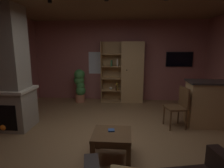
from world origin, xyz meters
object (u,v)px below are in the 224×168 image
Objects in this scene: coffee_table at (112,138)px; dining_chair at (179,105)px; wall_mounted_tv at (179,59)px; bookshelf_cabinet at (129,73)px; stone_fireplace at (8,76)px; table_book_0 at (111,130)px; potted_floor_plant at (80,84)px; kitchen_bar_counter at (217,104)px.

dining_chair is at bearing 43.34° from coffee_table.
bookshelf_cabinet is at bearing -172.54° from wall_mounted_tv.
table_book_0 is (2.33, -0.92, -0.75)m from stone_fireplace.
bookshelf_cabinet is 2.32× the size of wall_mounted_tv.
table_book_0 is at bearing -66.73° from potted_floor_plant.
kitchen_bar_counter is at bearing -79.32° from wall_mounted_tv.
bookshelf_cabinet is at bearing 137.99° from kitchen_bar_counter.
stone_fireplace is at bearing -174.94° from dining_chair.
table_book_0 is 0.12× the size of wall_mounted_tv.
potted_floor_plant is at bearing -173.54° from bookshelf_cabinet.
wall_mounted_tv reaches higher than potted_floor_plant.
kitchen_bar_counter reaches higher than dining_chair.
kitchen_bar_counter is 1.26× the size of potted_floor_plant.
bookshelf_cabinet is 2.13× the size of dining_chair.
dining_chair is at bearing 41.41° from table_book_0.
bookshelf_cabinet is 3.32m from coffee_table.
table_book_0 is (-2.30, -1.39, -0.08)m from kitchen_bar_counter.
potted_floor_plant is (-2.70, 1.74, 0.06)m from dining_chair.
potted_floor_plant is (-1.29, 2.99, 0.15)m from table_book_0.
dining_chair is (3.74, 0.33, -0.66)m from stone_fireplace.
potted_floor_plant reaches higher than dining_chair.
kitchen_bar_counter is at bearing 31.01° from table_book_0.
bookshelf_cabinet is 3.15× the size of coffee_table.
kitchen_bar_counter is at bearing -24.08° from potted_floor_plant.
stone_fireplace is 3.48m from bookshelf_cabinet.
wall_mounted_tv is (4.25, 2.46, 0.20)m from stone_fireplace.
potted_floor_plant is at bearing 113.27° from table_book_0.
kitchen_bar_counter is 3.93m from potted_floor_plant.
coffee_table is 5.92× the size of table_book_0.
coffee_table is at bearing -78.21° from table_book_0.
kitchen_bar_counter is 0.90m from dining_chair.
wall_mounted_tv is at bearing 30.09° from stone_fireplace.
dining_chair is (1.09, -1.92, -0.44)m from bookshelf_cabinet.
coffee_table is 0.12m from table_book_0.
stone_fireplace reaches higher than dining_chair.
bookshelf_cabinet is 2.71m from kitchen_bar_counter.
kitchen_bar_counter is 2.69m from table_book_0.
coffee_table is at bearing -118.97° from wall_mounted_tv.
stone_fireplace reaches higher than potted_floor_plant.
coffee_table is 0.68× the size of dining_chair.
potted_floor_plant reaches higher than table_book_0.
bookshelf_cabinet is at bearing 40.42° from stone_fireplace.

